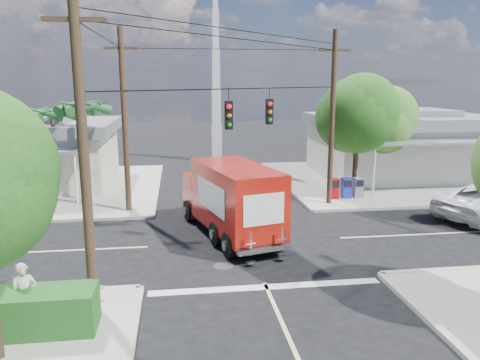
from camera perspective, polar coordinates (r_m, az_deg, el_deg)
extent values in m
plane|color=black|center=(19.34, 0.80, -7.61)|extent=(120.00, 120.00, 0.00)
cube|color=#A7A197|center=(32.73, 17.23, 0.10)|extent=(14.00, 14.00, 0.14)
cube|color=#ABA698|center=(30.47, 5.20, -0.25)|extent=(0.25, 14.00, 0.14)
cube|color=#ABA698|center=(26.72, 23.49, -2.94)|extent=(14.00, 0.25, 0.14)
cube|color=#A7A197|center=(30.86, -23.10, -1.02)|extent=(14.00, 14.00, 0.14)
cube|color=#ABA698|center=(29.75, -10.01, -0.69)|extent=(0.25, 14.00, 0.14)
cube|color=beige|center=(28.89, -2.12, -1.02)|extent=(0.12, 12.00, 0.01)
cube|color=beige|center=(22.98, 26.43, -5.70)|extent=(12.00, 0.12, 0.01)
cube|color=silver|center=(15.41, 3.22, -12.88)|extent=(7.50, 0.40, 0.01)
cube|color=beige|center=(33.97, 19.02, 3.43)|extent=(11.00, 8.00, 3.40)
cube|color=slate|center=(33.75, 19.25, 6.88)|extent=(11.80, 8.80, 0.70)
cube|color=slate|center=(33.72, 19.31, 7.72)|extent=(6.05, 4.40, 0.50)
cube|color=slate|center=(29.57, 23.39, 4.28)|extent=(9.90, 1.80, 0.15)
cylinder|color=silver|center=(27.06, 15.99, 1.07)|extent=(0.12, 0.12, 2.90)
cube|color=beige|center=(32.26, -24.37, 2.42)|extent=(10.00, 8.00, 3.20)
cube|color=slate|center=(32.03, -24.67, 5.86)|extent=(10.80, 8.80, 0.70)
cube|color=slate|center=(31.99, -24.74, 6.75)|extent=(5.50, 4.40, 0.50)
cylinder|color=silver|center=(25.87, -19.35, 0.14)|extent=(0.12, 0.12, 2.70)
cube|color=silver|center=(38.48, -2.86, 4.48)|extent=(0.80, 0.80, 3.00)
cube|color=silver|center=(38.21, -2.91, 8.94)|extent=(0.70, 0.70, 3.00)
cube|color=silver|center=(38.18, -2.95, 13.45)|extent=(0.60, 0.60, 3.00)
cube|color=silver|center=(38.37, -3.00, 17.93)|extent=(0.50, 0.50, 3.00)
cylinder|color=#422D1C|center=(27.07, 13.89, 2.47)|extent=(0.28, 0.28, 4.10)
sphere|color=#1A5118|center=(26.78, 14.17, 7.88)|extent=(4.10, 4.10, 4.10)
sphere|color=#1A5118|center=(26.81, 13.23, 8.48)|extent=(3.33, 3.33, 3.33)
sphere|color=#1A5118|center=(26.65, 15.10, 7.54)|extent=(3.58, 3.58, 3.58)
cylinder|color=#422D1C|center=(30.12, 16.96, 2.74)|extent=(0.28, 0.28, 3.58)
sphere|color=#326522|center=(29.87, 17.22, 6.98)|extent=(3.58, 3.58, 3.58)
sphere|color=#326522|center=(29.87, 16.38, 7.46)|extent=(2.91, 2.91, 2.91)
sphere|color=#326522|center=(29.75, 18.06, 6.69)|extent=(3.14, 3.14, 3.14)
cylinder|color=#422D1C|center=(26.25, -18.15, 2.94)|extent=(0.24, 0.24, 5.00)
cone|color=#245E28|center=(25.85, -16.55, 8.71)|extent=(0.50, 2.06, 0.98)
cone|color=#245E28|center=(26.60, -17.05, 8.76)|extent=(1.92, 1.68, 0.98)
cone|color=#245E28|center=(26.90, -18.61, 8.69)|extent=(2.12, 0.95, 0.98)
cone|color=#245E28|center=(26.54, -20.11, 8.55)|extent=(1.34, 2.07, 0.98)
cone|color=#245E28|center=(25.78, -20.47, 8.45)|extent=(1.34, 2.07, 0.98)
cone|color=#245E28|center=(25.18, -19.34, 8.46)|extent=(2.12, 0.95, 0.98)
cone|color=#245E28|center=(25.21, -17.55, 8.58)|extent=(1.92, 1.68, 0.98)
cylinder|color=#422D1C|center=(28.16, -21.60, 2.86)|extent=(0.24, 0.24, 4.60)
cone|color=#245E28|center=(27.71, -20.16, 7.83)|extent=(0.50, 2.06, 0.98)
cone|color=#245E28|center=(28.47, -20.53, 7.89)|extent=(1.92, 1.68, 0.98)
cone|color=#245E28|center=(28.81, -21.94, 7.83)|extent=(2.12, 0.95, 0.98)
cone|color=#245E28|center=(28.50, -23.38, 7.68)|extent=(1.34, 2.07, 0.98)
cone|color=#245E28|center=(27.75, -23.81, 7.56)|extent=(1.34, 2.07, 0.98)
cone|color=#245E28|center=(27.12, -22.84, 7.56)|extent=(2.12, 0.95, 0.98)
cone|color=#245E28|center=(27.10, -21.18, 7.68)|extent=(1.92, 1.68, 0.98)
cylinder|color=#473321|center=(13.21, -18.51, 2.76)|extent=(0.28, 0.28, 9.00)
cube|color=#473321|center=(13.16, -19.56, 17.98)|extent=(1.60, 0.12, 0.12)
cylinder|color=#473321|center=(24.61, 11.16, 7.11)|extent=(0.28, 0.28, 9.00)
cube|color=#473321|center=(24.58, 11.49, 15.27)|extent=(1.60, 0.12, 0.12)
cylinder|color=#473321|center=(23.44, -13.87, 6.76)|extent=(0.28, 0.28, 9.00)
cube|color=#473321|center=(23.41, -14.31, 15.32)|extent=(1.60, 0.12, 0.12)
cylinder|color=black|center=(18.23, 0.86, 11.09)|extent=(10.43, 10.43, 0.04)
cube|color=black|center=(17.37, -1.39, 7.91)|extent=(0.30, 0.24, 1.05)
sphere|color=red|center=(17.21, -1.35, 8.97)|extent=(0.20, 0.20, 0.20)
cube|color=black|center=(19.54, 3.59, 8.33)|extent=(0.30, 0.24, 1.05)
sphere|color=red|center=(19.38, 3.68, 9.28)|extent=(0.20, 0.20, 0.20)
cube|color=silver|center=(13.91, -16.92, -13.37)|extent=(0.09, 0.06, 1.00)
cube|color=#A3090B|center=(26.32, 11.37, -1.00)|extent=(0.50, 0.50, 1.10)
cube|color=#1A27A6|center=(26.55, 12.80, -0.95)|extent=(0.50, 0.50, 1.10)
cube|color=slate|center=(26.80, 14.20, -0.90)|extent=(0.50, 0.50, 1.10)
cube|color=black|center=(20.21, -1.31, -5.27)|extent=(3.80, 7.26, 0.22)
cube|color=#AC160D|center=(22.49, -3.87, -1.63)|extent=(2.47, 2.02, 1.96)
cube|color=black|center=(22.99, -4.39, -0.43)|extent=(1.87, 0.70, 0.85)
cube|color=silver|center=(23.38, -4.49, -2.70)|extent=(2.01, 0.64, 0.31)
cube|color=#AC160D|center=(19.13, -0.45, -2.09)|extent=(3.51, 5.58, 2.59)
cube|color=white|center=(19.55, 2.63, -1.40)|extent=(0.86, 3.11, 1.16)
cube|color=white|center=(18.71, -3.66, -2.02)|extent=(0.86, 3.11, 1.16)
cube|color=white|center=(16.80, 2.95, -3.63)|extent=(1.56, 0.44, 1.16)
cube|color=silver|center=(17.15, 3.06, -8.48)|extent=(2.13, 0.77, 0.16)
cube|color=silver|center=(16.68, 1.30, -7.75)|extent=(0.40, 0.16, 0.89)
cube|color=silver|center=(17.20, 5.14, -7.18)|extent=(0.40, 0.16, 0.89)
cylinder|color=black|center=(22.25, -6.24, -3.73)|extent=(0.53, 1.02, 0.98)
cylinder|color=black|center=(22.89, -1.30, -3.21)|extent=(0.53, 1.02, 0.98)
cylinder|color=black|center=(17.57, -1.33, -7.96)|extent=(0.53, 1.02, 0.98)
cylinder|color=black|center=(18.38, 4.69, -7.09)|extent=(0.53, 1.02, 0.98)
imported|color=beige|center=(13.71, -24.79, -12.66)|extent=(0.75, 0.63, 1.74)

